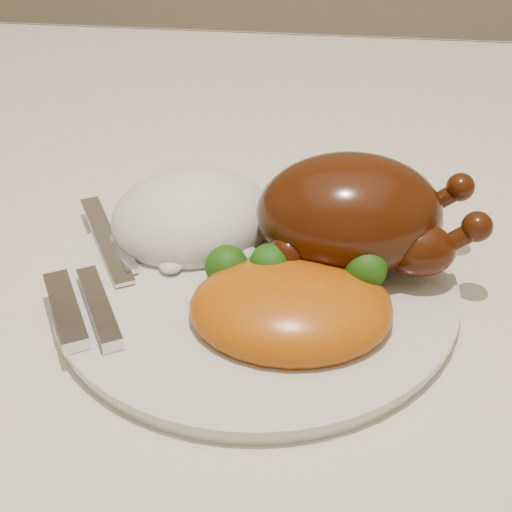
# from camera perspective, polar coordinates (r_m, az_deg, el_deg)

# --- Properties ---
(dining_table) EXTENTS (1.60, 0.90, 0.76)m
(dining_table) POSITION_cam_1_polar(r_m,az_deg,el_deg) (0.65, -0.94, -5.29)
(dining_table) COLOR brown
(dining_table) RESTS_ON floor
(tablecloth) EXTENTS (1.73, 1.03, 0.18)m
(tablecloth) POSITION_cam_1_polar(r_m,az_deg,el_deg) (0.61, -1.00, 0.02)
(tablecloth) COLOR beige
(tablecloth) RESTS_ON dining_table
(dinner_plate) EXTENTS (0.31, 0.31, 0.01)m
(dinner_plate) POSITION_cam_1_polar(r_m,az_deg,el_deg) (0.51, 0.00, -2.39)
(dinner_plate) COLOR silver
(dinner_plate) RESTS_ON tablecloth
(roast_chicken) EXTENTS (0.17, 0.11, 0.08)m
(roast_chicken) POSITION_cam_1_polar(r_m,az_deg,el_deg) (0.51, 7.92, 3.34)
(roast_chicken) COLOR #431A07
(roast_chicken) RESTS_ON dinner_plate
(rice_mound) EXTENTS (0.16, 0.16, 0.07)m
(rice_mound) POSITION_cam_1_polar(r_m,az_deg,el_deg) (0.56, -5.09, 3.06)
(rice_mound) COLOR white
(rice_mound) RESTS_ON dinner_plate
(mac_and_cheese) EXTENTS (0.14, 0.11, 0.05)m
(mac_and_cheese) POSITION_cam_1_polar(r_m,az_deg,el_deg) (0.47, 3.35, -3.82)
(mac_and_cheese) COLOR #BA540B
(mac_and_cheese) RESTS_ON dinner_plate
(cutlery) EXTENTS (0.09, 0.19, 0.01)m
(cutlery) POSITION_cam_1_polar(r_m,az_deg,el_deg) (0.51, -12.83, -2.18)
(cutlery) COLOR silver
(cutlery) RESTS_ON dinner_plate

